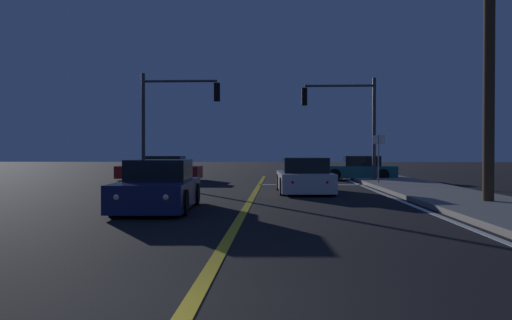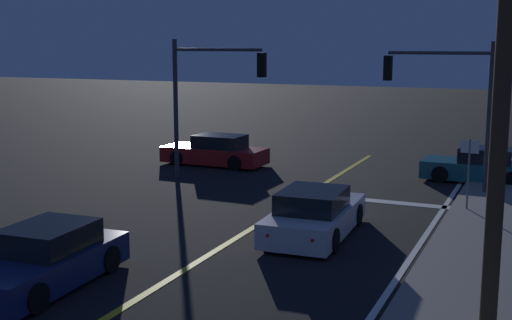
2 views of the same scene
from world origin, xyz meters
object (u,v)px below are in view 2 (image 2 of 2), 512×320
object	(u,v)px
car_parked_curb_white	(314,215)
traffic_signal_near_right	(449,93)
traffic_signal_far_left	(208,87)
car_following_oncoming_teal	(480,167)
street_sign_corner	(469,163)
car_side_waiting_navy	(44,260)
utility_pole_right	(506,28)
car_mid_block_red	(216,152)

from	to	relation	value
car_parked_curb_white	traffic_signal_near_right	world-z (taller)	traffic_signal_near_right
car_parked_curb_white	traffic_signal_far_left	size ratio (longest dim) A/B	0.85
car_following_oncoming_teal	street_sign_corner	world-z (taller)	street_sign_corner
car_side_waiting_navy	traffic_signal_near_right	size ratio (longest dim) A/B	0.81
car_side_waiting_navy	traffic_signal_far_left	world-z (taller)	traffic_signal_far_left
utility_pole_right	car_mid_block_red	bearing A→B (deg)	132.64
car_side_waiting_navy	traffic_signal_near_right	world-z (taller)	traffic_signal_near_right
car_mid_block_red	street_sign_corner	size ratio (longest dim) A/B	1.96
car_following_oncoming_teal	car_mid_block_red	distance (m)	11.08
utility_pole_right	traffic_signal_near_right	bearing A→B (deg)	101.85
car_parked_curb_white	street_sign_corner	size ratio (longest dim) A/B	1.94
car_mid_block_red	utility_pole_right	distance (m)	19.22
car_following_oncoming_teal	street_sign_corner	bearing A→B (deg)	-177.36
car_mid_block_red	street_sign_corner	bearing A→B (deg)	-110.67
car_following_oncoming_teal	traffic_signal_far_left	xyz separation A→B (m)	(-9.77, -3.94, 3.07)
traffic_signal_far_left	utility_pole_right	xyz separation A→B (m)	(11.28, -10.50, 1.93)
car_side_waiting_navy	traffic_signal_near_right	bearing A→B (deg)	-119.65
traffic_signal_near_right	street_sign_corner	bearing A→B (deg)	111.39
car_parked_curb_white	street_sign_corner	world-z (taller)	street_sign_corner
traffic_signal_near_right	traffic_signal_far_left	world-z (taller)	traffic_signal_far_left
traffic_signal_near_right	street_sign_corner	distance (m)	3.60
traffic_signal_far_left	utility_pole_right	world-z (taller)	utility_pole_right
street_sign_corner	traffic_signal_far_left	bearing A→B (deg)	171.94
car_following_oncoming_teal	car_side_waiting_navy	world-z (taller)	same
car_mid_block_red	traffic_signal_near_right	distance (m)	10.65
utility_pole_right	street_sign_corner	xyz separation A→B (m)	(-1.40, 9.10, -3.98)
traffic_signal_near_right	utility_pole_right	bearing A→B (deg)	101.85
car_mid_block_red	traffic_signal_near_right	world-z (taller)	traffic_signal_near_right
car_side_waiting_navy	street_sign_corner	distance (m)	13.10
car_mid_block_red	utility_pole_right	bearing A→B (deg)	-135.87
traffic_signal_far_left	car_following_oncoming_teal	bearing A→B (deg)	21.99
car_mid_block_red	traffic_signal_far_left	size ratio (longest dim) A/B	0.86
car_following_oncoming_teal	utility_pole_right	world-z (taller)	utility_pole_right
car_mid_block_red	car_parked_curb_white	xyz separation A→B (m)	(7.53, -8.83, 0.00)
utility_pole_right	street_sign_corner	size ratio (longest dim) A/B	4.53
street_sign_corner	traffic_signal_near_right	bearing A→B (deg)	111.39
car_following_oncoming_teal	utility_pole_right	size ratio (longest dim) A/B	0.40
car_mid_block_red	traffic_signal_near_right	xyz separation A→B (m)	(10.07, -1.75, 3.00)
car_parked_curb_white	traffic_signal_near_right	xyz separation A→B (m)	(2.54, 7.08, 3.00)
car_side_waiting_navy	street_sign_corner	world-z (taller)	street_sign_corner
utility_pole_right	street_sign_corner	bearing A→B (deg)	98.75
traffic_signal_near_right	car_parked_curb_white	bearing A→B (deg)	70.29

